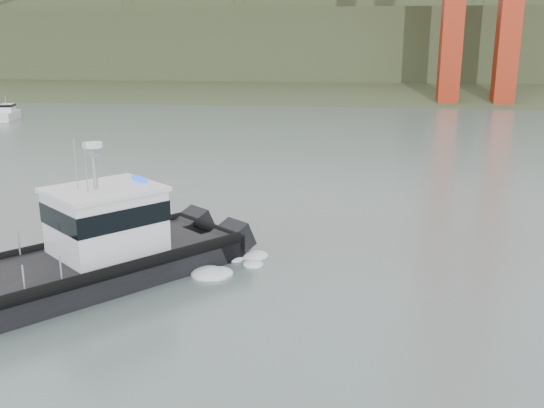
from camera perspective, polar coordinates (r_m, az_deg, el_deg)
The scene contains 4 objects.
ground at distance 22.70m, azimuth -3.83°, elevation -10.07°, with size 400.00×400.00×0.00m, color slate.
headlands at distance 145.68m, azimuth 6.25°, elevation 14.07°, with size 500.00×105.36×27.12m.
patrol_boat at distance 26.03m, azimuth -15.93°, elevation -3.74°, with size 11.28×12.29×5.96m.
motorboat at distance 83.53m, azimuth -23.65°, elevation 7.81°, with size 3.20×5.81×3.04m.
Camera 1 is at (4.23, -20.09, 9.67)m, focal length 40.00 mm.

